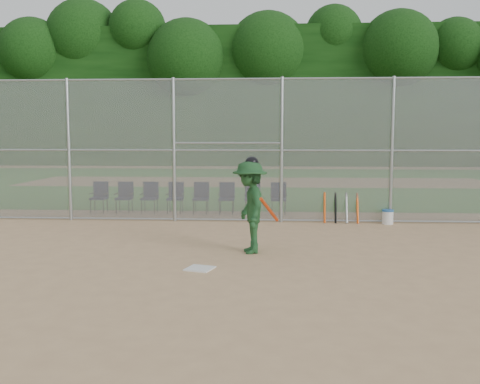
# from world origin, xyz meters

# --- Properties ---
(ground) EXTENTS (100.00, 100.00, 0.00)m
(ground) POSITION_xyz_m (0.00, 0.00, 0.00)
(ground) COLOR tan
(ground) RESTS_ON ground
(grass_strip) EXTENTS (100.00, 100.00, 0.00)m
(grass_strip) POSITION_xyz_m (0.00, 18.00, 0.01)
(grass_strip) COLOR #28661E
(grass_strip) RESTS_ON ground
(dirt_patch_far) EXTENTS (24.00, 24.00, 0.00)m
(dirt_patch_far) POSITION_xyz_m (0.00, 18.00, 0.01)
(dirt_patch_far) COLOR tan
(dirt_patch_far) RESTS_ON ground
(backstop_fence) EXTENTS (16.09, 0.09, 4.00)m
(backstop_fence) POSITION_xyz_m (0.00, 5.00, 2.07)
(backstop_fence) COLOR gray
(backstop_fence) RESTS_ON ground
(treeline) EXTENTS (81.00, 60.00, 11.00)m
(treeline) POSITION_xyz_m (0.00, 20.00, 5.50)
(treeline) COLOR black
(treeline) RESTS_ON ground
(home_plate) EXTENTS (0.58, 0.58, 0.02)m
(home_plate) POSITION_xyz_m (-0.55, -0.42, 0.01)
(home_plate) COLOR silver
(home_plate) RESTS_ON ground
(batter_at_plate) EXTENTS (1.08, 1.41, 1.98)m
(batter_at_plate) POSITION_xyz_m (0.29, 1.02, 0.96)
(batter_at_plate) COLOR #1B4521
(batter_at_plate) RESTS_ON ground
(water_cooler) EXTENTS (0.31, 0.31, 0.40)m
(water_cooler) POSITION_xyz_m (3.90, 4.82, 0.20)
(water_cooler) COLOR white
(water_cooler) RESTS_ON ground
(spare_bats) EXTENTS (0.96, 0.30, 0.85)m
(spare_bats) POSITION_xyz_m (2.65, 4.94, 0.42)
(spare_bats) COLOR #D84C14
(spare_bats) RESTS_ON ground
(chair_0) EXTENTS (0.54, 0.52, 0.96)m
(chair_0) POSITION_xyz_m (-4.68, 6.52, 0.48)
(chair_0) COLOR black
(chair_0) RESTS_ON ground
(chair_1) EXTENTS (0.54, 0.52, 0.96)m
(chair_1) POSITION_xyz_m (-3.88, 6.52, 0.48)
(chair_1) COLOR black
(chair_1) RESTS_ON ground
(chair_2) EXTENTS (0.54, 0.52, 0.96)m
(chair_2) POSITION_xyz_m (-3.07, 6.52, 0.48)
(chair_2) COLOR black
(chair_2) RESTS_ON ground
(chair_3) EXTENTS (0.54, 0.52, 0.96)m
(chair_3) POSITION_xyz_m (-2.27, 6.52, 0.48)
(chair_3) COLOR black
(chair_3) RESTS_ON ground
(chair_4) EXTENTS (0.54, 0.52, 0.96)m
(chair_4) POSITION_xyz_m (-1.46, 6.52, 0.48)
(chair_4) COLOR black
(chair_4) RESTS_ON ground
(chair_5) EXTENTS (0.54, 0.52, 0.96)m
(chair_5) POSITION_xyz_m (-0.66, 6.52, 0.48)
(chair_5) COLOR black
(chair_5) RESTS_ON ground
(chair_6) EXTENTS (0.54, 0.52, 0.96)m
(chair_6) POSITION_xyz_m (0.14, 6.52, 0.48)
(chair_6) COLOR black
(chair_6) RESTS_ON ground
(chair_7) EXTENTS (0.54, 0.52, 0.96)m
(chair_7) POSITION_xyz_m (0.95, 6.52, 0.48)
(chair_7) COLOR black
(chair_7) RESTS_ON ground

